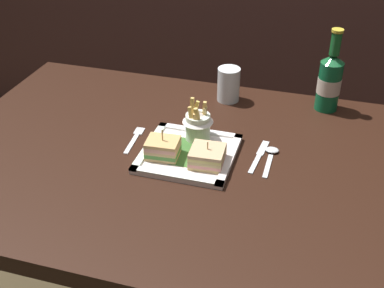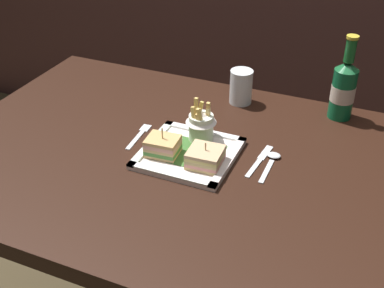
{
  "view_description": "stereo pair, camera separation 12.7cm",
  "coord_description": "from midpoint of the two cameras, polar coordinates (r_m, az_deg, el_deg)",
  "views": [
    {
      "loc": [
        0.29,
        -1.02,
        1.46
      ],
      "look_at": [
        -0.01,
        0.0,
        0.78
      ],
      "focal_mm": 47.13,
      "sensor_mm": 36.0,
      "label": 1
    },
    {
      "loc": [
        0.41,
        -0.98,
        1.46
      ],
      "look_at": [
        -0.01,
        0.0,
        0.78
      ],
      "focal_mm": 47.13,
      "sensor_mm": 36.0,
      "label": 2
    }
  ],
  "objects": [
    {
      "name": "dining_table",
      "position": [
        1.35,
        3.03,
        -5.83
      ],
      "size": [
        1.35,
        0.87,
        0.74
      ],
      "color": "black",
      "rests_on": "ground_plane"
    },
    {
      "name": "square_plate",
      "position": [
        1.29,
        2.45,
        -1.18
      ],
      "size": [
        0.23,
        0.23,
        0.02
      ],
      "color": "white",
      "rests_on": "dining_table"
    },
    {
      "name": "sandwich_half_left",
      "position": [
        1.27,
        -0.49,
        -0.34
      ],
      "size": [
        0.09,
        0.07,
        0.08
      ],
      "color": "tan",
      "rests_on": "square_plate"
    },
    {
      "name": "sandwich_half_right",
      "position": [
        1.24,
        4.45,
        -1.6
      ],
      "size": [
        0.09,
        0.09,
        0.06
      ],
      "color": "tan",
      "rests_on": "square_plate"
    },
    {
      "name": "fries_cup",
      "position": [
        1.32,
        3.79,
        2.35
      ],
      "size": [
        0.08,
        0.08,
        0.12
      ],
      "color": "silver",
      "rests_on": "square_plate"
    },
    {
      "name": "beer_bottle",
      "position": [
        1.5,
        19.14,
        5.92
      ],
      "size": [
        0.07,
        0.07,
        0.25
      ],
      "color": "#0F5F36",
      "rests_on": "dining_table"
    },
    {
      "name": "water_glass",
      "position": [
        1.54,
        7.93,
        6.13
      ],
      "size": [
        0.07,
        0.07,
        0.1
      ],
      "color": "silver",
      "rests_on": "dining_table"
    },
    {
      "name": "fork",
      "position": [
        1.38,
        -3.35,
        0.95
      ],
      "size": [
        0.03,
        0.13,
        0.0
      ],
      "color": "silver",
      "rests_on": "dining_table"
    },
    {
      "name": "knife",
      "position": [
        1.3,
        10.51,
        -1.85
      ],
      "size": [
        0.03,
        0.16,
        0.0
      ],
      "color": "silver",
      "rests_on": "dining_table"
    },
    {
      "name": "spoon",
      "position": [
        1.3,
        11.82,
        -1.83
      ],
      "size": [
        0.03,
        0.13,
        0.01
      ],
      "color": "silver",
      "rests_on": "dining_table"
    }
  ]
}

